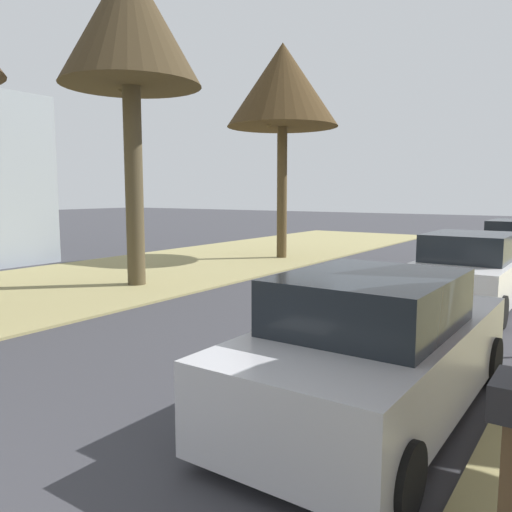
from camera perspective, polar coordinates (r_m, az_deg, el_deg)
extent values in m
cylinder|color=#4E432C|center=(13.53, -13.35, 7.40)|extent=(0.46, 0.46, 4.99)
cone|color=#3F321F|center=(14.16, -13.86, 23.97)|extent=(3.49, 3.49, 3.09)
cylinder|color=#4E432C|center=(14.29, -13.20, 19.21)|extent=(0.99, 0.72, 1.01)
cylinder|color=#4E432C|center=(14.38, -12.97, 20.41)|extent=(1.11, 0.66, 1.60)
cylinder|color=#4F3E24|center=(18.79, 2.89, 6.97)|extent=(0.36, 0.36, 4.69)
cone|color=#3F2F19|center=(19.17, 2.97, 18.39)|extent=(3.96, 3.96, 2.90)
cylinder|color=#4F3E24|center=(19.20, 1.82, 16.18)|extent=(0.29, 0.95, 1.53)
cylinder|color=#4F3E24|center=(18.87, 1.05, 15.77)|extent=(1.08, 1.06, 1.20)
cube|color=#BCBCC1|center=(5.89, 13.17, -11.19)|extent=(1.87, 4.42, 0.85)
cube|color=black|center=(5.51, 12.53, -4.84)|extent=(1.63, 2.04, 0.56)
cylinder|color=black|center=(7.75, 11.63, -8.94)|extent=(0.21, 0.60, 0.60)
cylinder|color=black|center=(7.28, 24.53, -10.49)|extent=(0.21, 0.60, 0.60)
cylinder|color=black|center=(5.06, -4.04, -17.67)|extent=(0.21, 0.60, 0.60)
cylinder|color=black|center=(4.31, 15.91, -22.63)|extent=(0.21, 0.60, 0.60)
cube|color=white|center=(11.91, 22.67, -2.32)|extent=(1.87, 4.42, 0.85)
cube|color=black|center=(11.61, 22.61, 0.97)|extent=(1.63, 2.04, 0.56)
cylinder|color=black|center=(13.74, 20.53, -2.26)|extent=(0.21, 0.60, 0.60)
cylinder|color=black|center=(10.62, 16.09, -4.73)|extent=(0.21, 0.60, 0.60)
cylinder|color=black|center=(10.21, 25.41, -5.60)|extent=(0.21, 0.60, 0.60)
cylinder|color=black|center=(19.74, 25.19, 0.22)|extent=(0.21, 0.60, 0.60)
cylinder|color=black|center=(16.52, 23.25, -0.89)|extent=(0.21, 0.60, 0.60)
cube|color=brown|center=(3.79, 25.97, -22.72)|extent=(0.08, 0.08, 1.05)
cube|color=black|center=(3.53, 26.54, -13.67)|extent=(0.22, 0.44, 0.22)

